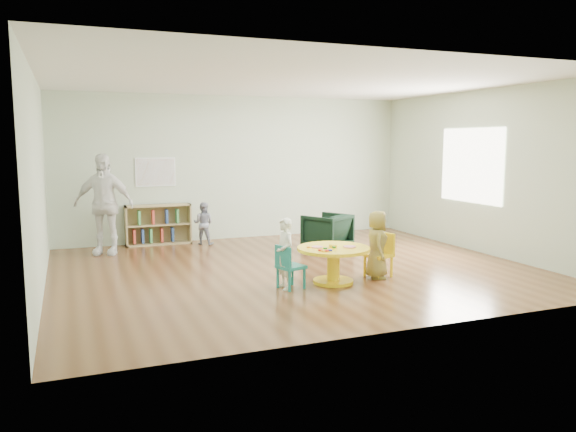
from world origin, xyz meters
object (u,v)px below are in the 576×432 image
Objects in this scene: activity_table at (333,258)px; adult_caretaker at (104,204)px; child_left at (285,254)px; kid_chair_left at (288,266)px; toddler at (203,223)px; kid_chair_right at (381,253)px; armchair at (327,232)px; child_right at (377,245)px; bookshelf at (158,225)px.

adult_caretaker is at bearing 130.68° from activity_table.
adult_caretaker is at bearing -154.82° from child_left.
kid_chair_left is at bearing 68.19° from child_left.
toddler is 0.46× the size of adult_caretaker.
kid_chair_right is (0.80, 0.10, -0.01)m from activity_table.
armchair is at bearing 136.30° from child_left.
child_left is (-1.53, -0.15, 0.13)m from kid_chair_right.
kid_chair_right is at bearing 7.24° from activity_table.
armchair is at bearing 66.53° from activity_table.
adult_caretaker is at bearing 71.14° from child_right.
child_right is (1.43, 0.08, 0.01)m from child_left.
toddler reaches higher than armchair.
kid_chair_left is 0.93× the size of kid_chair_right.
kid_chair_left is 0.17m from child_left.
bookshelf is 1.68× the size of armchair.
activity_table is 1.39× the size of armchair.
bookshelf reaches higher than kid_chair_left.
kid_chair_right is 0.65× the size of child_right.
toddler is (-1.79, 3.39, 0.06)m from kid_chair_right.
kid_chair_left is 0.34× the size of adult_caretaker.
activity_table is 1.25× the size of toddler.
child_left reaches higher than activity_table.
child_left is (1.05, -3.89, 0.10)m from bookshelf.
armchair is 0.90× the size of toddler.
kid_chair_right is at bearing 57.19° from armchair.
activity_table is at bearing 115.80° from child_right.
bookshelf is 1.26m from adult_caretaker.
child_right is at bearing 145.51° from toddler.
bookshelf is (-2.58, 3.74, 0.03)m from kid_chair_right.
bookshelf is 4.03m from child_left.
bookshelf reaches higher than armchair.
activity_table is 3.63m from toddler.
adult_caretaker reaches higher than armchair.
child_right is at bearing 110.40° from kid_chair_right.
kid_chair_right is 3.83m from toddler.
toddler reaches higher than kid_chair_left.
kid_chair_left is at bearing -35.32° from adult_caretaker.
kid_chair_left is 0.81× the size of armchair.
child_right is at bearing 1.92° from activity_table.
armchair is 2.78m from child_left.
child_left reaches higher than kid_chair_left.
child_right reaches higher than kid_chair_right.
toddler is at bearing 49.74° from child_right.
toddler is (0.79, -0.35, 0.03)m from bookshelf.
bookshelf is (-1.10, 3.91, 0.05)m from kid_chair_left.
armchair is (0.94, 2.17, -0.02)m from activity_table.
activity_table is 4.24m from bookshelf.
armchair reaches higher than kid_chair_left.
kid_chair_left is 3.93m from adult_caretaker.
toddler is at bearing 31.02° from adult_caretaker.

